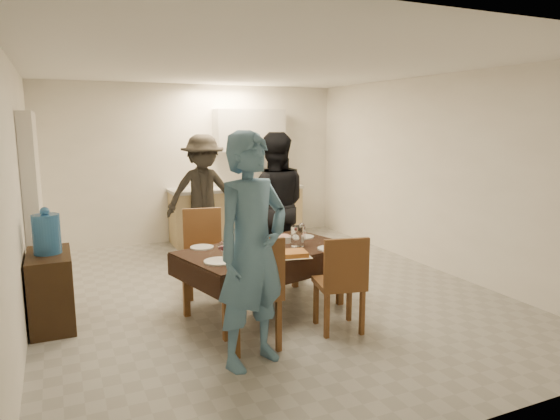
{
  "coord_description": "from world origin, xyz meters",
  "views": [
    {
      "loc": [
        -2.15,
        -5.23,
        1.98
      ],
      "look_at": [
        0.07,
        -0.3,
        1.03
      ],
      "focal_mm": 32.0,
      "sensor_mm": 36.0,
      "label": 1
    }
  ],
  "objects_px": {
    "water_jug": "(47,234)",
    "wine_bottle": "(259,234)",
    "person_far": "(274,206)",
    "dining_table": "(265,251)",
    "microwave": "(281,177)",
    "person_kitchen": "(204,193)",
    "savoury_tart": "(289,254)",
    "console": "(51,290)",
    "person_near": "(252,251)",
    "water_pitcher": "(297,236)"
  },
  "relations": [
    {
      "from": "person_near",
      "to": "person_far",
      "type": "distance_m",
      "value": 2.37
    },
    {
      "from": "water_jug",
      "to": "microwave",
      "type": "xyz_separation_m",
      "value": [
        3.7,
        2.73,
        0.12
      ]
    },
    {
      "from": "water_jug",
      "to": "person_far",
      "type": "distance_m",
      "value": 2.68
    },
    {
      "from": "water_pitcher",
      "to": "person_far",
      "type": "relative_size",
      "value": 0.12
    },
    {
      "from": "savoury_tart",
      "to": "person_near",
      "type": "height_order",
      "value": "person_near"
    },
    {
      "from": "water_pitcher",
      "to": "person_kitchen",
      "type": "bearing_deg",
      "value": 94.81
    },
    {
      "from": "dining_table",
      "to": "microwave",
      "type": "height_order",
      "value": "microwave"
    },
    {
      "from": "savoury_tart",
      "to": "person_kitchen",
      "type": "bearing_deg",
      "value": 89.76
    },
    {
      "from": "console",
      "to": "wine_bottle",
      "type": "xyz_separation_m",
      "value": [
        2.02,
        -0.44,
        0.46
      ]
    },
    {
      "from": "dining_table",
      "to": "wine_bottle",
      "type": "relative_size",
      "value": 6.53
    },
    {
      "from": "wine_bottle",
      "to": "water_pitcher",
      "type": "xyz_separation_m",
      "value": [
        0.4,
        -0.1,
        -0.04
      ]
    },
    {
      "from": "wine_bottle",
      "to": "water_pitcher",
      "type": "relative_size",
      "value": 1.36
    },
    {
      "from": "savoury_tart",
      "to": "person_far",
      "type": "xyz_separation_m",
      "value": [
        0.45,
        1.43,
        0.23
      ]
    },
    {
      "from": "savoury_tart",
      "to": "person_far",
      "type": "height_order",
      "value": "person_far"
    },
    {
      "from": "savoury_tart",
      "to": "microwave",
      "type": "xyz_separation_m",
      "value": [
        1.53,
        3.59,
        0.34
      ]
    },
    {
      "from": "wine_bottle",
      "to": "person_near",
      "type": "bearing_deg",
      "value": -114.44
    },
    {
      "from": "console",
      "to": "person_kitchen",
      "type": "height_order",
      "value": "person_kitchen"
    },
    {
      "from": "microwave",
      "to": "person_kitchen",
      "type": "distance_m",
      "value": 1.59
    },
    {
      "from": "person_kitchen",
      "to": "savoury_tart",
      "type": "bearing_deg",
      "value": -90.24
    },
    {
      "from": "water_jug",
      "to": "person_kitchen",
      "type": "distance_m",
      "value": 3.16
    },
    {
      "from": "dining_table",
      "to": "microwave",
      "type": "distance_m",
      "value": 3.62
    },
    {
      "from": "person_near",
      "to": "person_kitchen",
      "type": "relative_size",
      "value": 1.06
    },
    {
      "from": "dining_table",
      "to": "console",
      "type": "distance_m",
      "value": 2.15
    },
    {
      "from": "water_pitcher",
      "to": "person_far",
      "type": "distance_m",
      "value": 1.13
    },
    {
      "from": "water_pitcher",
      "to": "person_far",
      "type": "xyz_separation_m",
      "value": [
        0.2,
        1.1,
        0.15
      ]
    },
    {
      "from": "water_jug",
      "to": "wine_bottle",
      "type": "height_order",
      "value": "water_jug"
    },
    {
      "from": "person_kitchen",
      "to": "dining_table",
      "type": "bearing_deg",
      "value": -92.34
    },
    {
      "from": "wine_bottle",
      "to": "person_far",
      "type": "height_order",
      "value": "person_far"
    },
    {
      "from": "savoury_tart",
      "to": "person_near",
      "type": "distance_m",
      "value": 0.97
    },
    {
      "from": "water_pitcher",
      "to": "person_near",
      "type": "xyz_separation_m",
      "value": [
        -0.9,
        -1.0,
        0.18
      ]
    },
    {
      "from": "microwave",
      "to": "console",
      "type": "bearing_deg",
      "value": 36.39
    },
    {
      "from": "savoury_tart",
      "to": "person_far",
      "type": "distance_m",
      "value": 1.52
    },
    {
      "from": "dining_table",
      "to": "console",
      "type": "bearing_deg",
      "value": 152.14
    },
    {
      "from": "person_near",
      "to": "wine_bottle",
      "type": "bearing_deg",
      "value": 45.71
    },
    {
      "from": "dining_table",
      "to": "person_kitchen",
      "type": "xyz_separation_m",
      "value": [
        0.11,
        2.76,
        0.26
      ]
    },
    {
      "from": "water_pitcher",
      "to": "microwave",
      "type": "height_order",
      "value": "microwave"
    },
    {
      "from": "water_pitcher",
      "to": "person_kitchen",
      "type": "height_order",
      "value": "person_kitchen"
    },
    {
      "from": "person_near",
      "to": "person_far",
      "type": "height_order",
      "value": "person_near"
    },
    {
      "from": "person_kitchen",
      "to": "wine_bottle",
      "type": "bearing_deg",
      "value": -93.44
    },
    {
      "from": "water_jug",
      "to": "water_pitcher",
      "type": "height_order",
      "value": "water_jug"
    },
    {
      "from": "wine_bottle",
      "to": "microwave",
      "type": "xyz_separation_m",
      "value": [
        1.68,
        3.16,
        0.22
      ]
    },
    {
      "from": "microwave",
      "to": "person_kitchen",
      "type": "bearing_deg",
      "value": 16.55
    },
    {
      "from": "microwave",
      "to": "wine_bottle",
      "type": "bearing_deg",
      "value": 62.07
    },
    {
      "from": "dining_table",
      "to": "wine_bottle",
      "type": "bearing_deg",
      "value": 120.35
    },
    {
      "from": "wine_bottle",
      "to": "savoury_tart",
      "type": "bearing_deg",
      "value": -70.77
    },
    {
      "from": "water_jug",
      "to": "wine_bottle",
      "type": "relative_size",
      "value": 1.29
    },
    {
      "from": "dining_table",
      "to": "console",
      "type": "height_order",
      "value": "console"
    },
    {
      "from": "dining_table",
      "to": "savoury_tart",
      "type": "distance_m",
      "value": 0.4
    },
    {
      "from": "console",
      "to": "person_near",
      "type": "relative_size",
      "value": 0.41
    },
    {
      "from": "water_jug",
      "to": "savoury_tart",
      "type": "bearing_deg",
      "value": -21.75
    }
  ]
}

